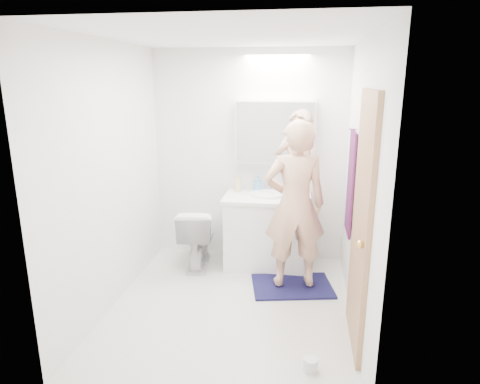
% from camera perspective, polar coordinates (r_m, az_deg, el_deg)
% --- Properties ---
extents(floor, '(2.50, 2.50, 0.00)m').
position_cam_1_polar(floor, '(4.11, -1.26, -15.18)').
color(floor, silver).
rests_on(floor, ground).
extents(ceiling, '(2.50, 2.50, 0.00)m').
position_cam_1_polar(ceiling, '(3.56, -1.50, 20.38)').
color(ceiling, white).
rests_on(ceiling, floor).
extents(wall_back, '(2.50, 0.00, 2.50)m').
position_cam_1_polar(wall_back, '(4.86, 1.21, 4.76)').
color(wall_back, white).
rests_on(wall_back, floor).
extents(wall_front, '(2.50, 0.00, 2.50)m').
position_cam_1_polar(wall_front, '(2.49, -6.42, -5.50)').
color(wall_front, white).
rests_on(wall_front, floor).
extents(wall_left, '(0.00, 2.50, 2.50)m').
position_cam_1_polar(wall_left, '(3.99, -17.12, 1.81)').
color(wall_left, white).
rests_on(wall_left, floor).
extents(wall_right, '(0.00, 2.50, 2.50)m').
position_cam_1_polar(wall_right, '(3.63, 15.98, 0.62)').
color(wall_right, white).
rests_on(wall_right, floor).
extents(vanity_cabinet, '(0.90, 0.55, 0.78)m').
position_cam_1_polar(vanity_cabinet, '(4.78, 3.62, -5.54)').
color(vanity_cabinet, white).
rests_on(vanity_cabinet, floor).
extents(countertop, '(0.95, 0.58, 0.04)m').
position_cam_1_polar(countertop, '(4.65, 3.70, -0.81)').
color(countertop, white).
rests_on(countertop, vanity_cabinet).
extents(sink_basin, '(0.36, 0.36, 0.03)m').
position_cam_1_polar(sink_basin, '(4.67, 3.74, -0.29)').
color(sink_basin, white).
rests_on(sink_basin, countertop).
extents(faucet, '(0.02, 0.02, 0.16)m').
position_cam_1_polar(faucet, '(4.84, 3.96, 1.04)').
color(faucet, '#BDBCC1').
rests_on(faucet, countertop).
extents(medicine_cabinet, '(0.88, 0.14, 0.70)m').
position_cam_1_polar(medicine_cabinet, '(4.72, 4.76, 8.07)').
color(medicine_cabinet, white).
rests_on(medicine_cabinet, wall_back).
extents(mirror_panel, '(0.84, 0.01, 0.66)m').
position_cam_1_polar(mirror_panel, '(4.64, 4.69, 7.96)').
color(mirror_panel, silver).
rests_on(mirror_panel, medicine_cabinet).
extents(toilet, '(0.47, 0.72, 0.69)m').
position_cam_1_polar(toilet, '(4.81, -5.81, -5.99)').
color(toilet, white).
rests_on(toilet, floor).
extents(bath_rug, '(0.89, 0.70, 0.02)m').
position_cam_1_polar(bath_rug, '(4.47, 7.05, -12.49)').
color(bath_rug, '#161542').
rests_on(bath_rug, floor).
extents(person, '(0.67, 0.51, 1.66)m').
position_cam_1_polar(person, '(4.14, 7.44, -1.77)').
color(person, tan).
rests_on(person, bath_rug).
extents(door, '(0.04, 0.80, 2.00)m').
position_cam_1_polar(door, '(3.35, 16.10, -4.16)').
color(door, tan).
rests_on(door, wall_right).
extents(door_knob, '(0.06, 0.06, 0.06)m').
position_cam_1_polar(door_knob, '(3.08, 15.96, -6.83)').
color(door_knob, gold).
rests_on(door_knob, door).
extents(towel, '(0.02, 0.42, 1.00)m').
position_cam_1_polar(towel, '(4.18, 14.70, 1.16)').
color(towel, '#111436').
rests_on(towel, wall_right).
extents(towel_hook, '(0.07, 0.02, 0.02)m').
position_cam_1_polar(towel_hook, '(4.09, 15.01, 8.25)').
color(towel_hook, silver).
rests_on(towel_hook, wall_right).
extents(soap_bottle_a, '(0.10, 0.10, 0.20)m').
position_cam_1_polar(soap_bottle_a, '(4.81, -0.32, 1.23)').
color(soap_bottle_a, '#D1C587').
rests_on(soap_bottle_a, countertop).
extents(soap_bottle_b, '(0.12, 0.12, 0.19)m').
position_cam_1_polar(soap_bottle_b, '(4.81, 2.45, 1.14)').
color(soap_bottle_b, '#609DCE').
rests_on(soap_bottle_b, countertop).
extents(toothbrush_cup, '(0.10, 0.10, 0.09)m').
position_cam_1_polar(toothbrush_cup, '(4.78, 6.04, 0.38)').
color(toothbrush_cup, '#384DAA').
rests_on(toothbrush_cup, countertop).
extents(toilet_paper_roll, '(0.11, 0.11, 0.10)m').
position_cam_1_polar(toilet_paper_roll, '(3.37, 9.50, -22.01)').
color(toilet_paper_roll, silver).
rests_on(toilet_paper_roll, floor).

